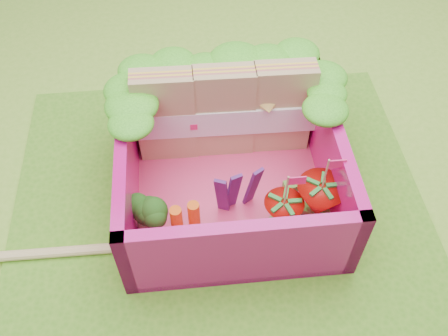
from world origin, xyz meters
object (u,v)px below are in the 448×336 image
broccoli (146,214)px  chopsticks (45,253)px  strawberry_left (283,213)px  strawberry_right (319,201)px  bento_box (230,165)px  sandwich_stack (225,112)px

broccoli → chopsticks: 0.66m
strawberry_left → strawberry_right: (0.22, 0.05, 0.02)m
broccoli → chopsticks: broccoli is taller
broccoli → strawberry_left: size_ratio=0.68×
bento_box → chopsticks: size_ratio=0.61×
strawberry_left → strawberry_right: 0.23m
bento_box → broccoli: size_ratio=4.02×
bento_box → strawberry_right: 0.57m
broccoli → strawberry_right: (1.01, 0.02, -0.04)m
strawberry_right → sandwich_stack: bearing=128.8°
bento_box → sandwich_stack: (0.00, 0.35, 0.10)m
sandwich_stack → strawberry_left: (0.27, -0.67, -0.20)m
sandwich_stack → broccoli: sandwich_stack is taller
bento_box → strawberry_left: 0.43m
chopsticks → sandwich_stack: bearing=31.9°
strawberry_left → chopsticks: bearing=-178.4°
broccoli → strawberry_left: strawberry_left is taller
bento_box → broccoli: (-0.51, -0.28, -0.04)m
sandwich_stack → broccoli: size_ratio=3.72×
chopsticks → strawberry_right: bearing=3.1°
bento_box → sandwich_stack: 0.37m
bento_box → strawberry_right: (0.50, -0.26, -0.08)m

